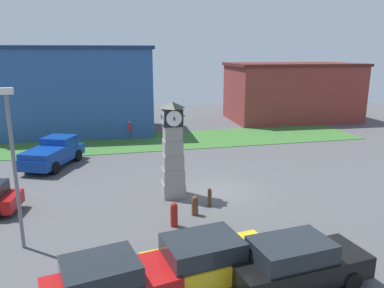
# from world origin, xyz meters

# --- Properties ---
(ground_plane) EXTENTS (67.89, 67.89, 0.00)m
(ground_plane) POSITION_xyz_m (0.00, 0.00, 0.00)
(ground_plane) COLOR #4C4C4F
(clock_tower) EXTENTS (1.27, 1.31, 5.03)m
(clock_tower) POSITION_xyz_m (-2.55, -0.16, 2.35)
(clock_tower) COLOR gray
(clock_tower) RESTS_ON ground_plane
(bollard_near_tower) EXTENTS (0.20, 0.20, 0.90)m
(bollard_near_tower) POSITION_xyz_m (-1.04, -1.92, 0.46)
(bollard_near_tower) COLOR brown
(bollard_near_tower) RESTS_ON ground_plane
(bollard_mid_row) EXTENTS (0.31, 0.31, 0.94)m
(bollard_mid_row) POSITION_xyz_m (-2.02, -2.82, 0.48)
(bollard_mid_row) COLOR brown
(bollard_mid_row) RESTS_ON ground_plane
(bollard_far_row) EXTENTS (0.32, 0.32, 1.11)m
(bollard_far_row) POSITION_xyz_m (-3.19, -3.74, 0.56)
(bollard_far_row) COLOR maroon
(bollard_far_row) RESTS_ON ground_plane
(car_navy_sedan) EXTENTS (4.21, 2.65, 1.62)m
(car_navy_sedan) POSITION_xyz_m (-6.08, -8.64, 0.81)
(car_navy_sedan) COLOR #A51111
(car_navy_sedan) RESTS_ON ground_plane
(car_near_tower) EXTENTS (4.68, 2.62, 1.58)m
(car_near_tower) POSITION_xyz_m (-2.81, -7.95, 0.80)
(car_near_tower) COLOR gold
(car_near_tower) RESTS_ON ground_plane
(car_by_building) EXTENTS (4.76, 2.29, 1.63)m
(car_by_building) POSITION_xyz_m (-0.10, -8.88, 0.82)
(car_by_building) COLOR black
(car_by_building) RESTS_ON ground_plane
(pickup_truck) EXTENTS (3.88, 5.43, 1.85)m
(pickup_truck) POSITION_xyz_m (-9.34, 6.88, 0.93)
(pickup_truck) COLOR navy
(pickup_truck) RESTS_ON ground_plane
(pedestrian_crossing_lot) EXTENTS (0.32, 0.44, 1.64)m
(pedestrian_crossing_lot) POSITION_xyz_m (-3.77, 13.89, 0.94)
(pedestrian_crossing_lot) COLOR #3F3F47
(pedestrian_crossing_lot) RESTS_ON ground_plane
(street_lamp_near_road) EXTENTS (0.50, 0.24, 6.24)m
(street_lamp_near_road) POSITION_xyz_m (-9.28, -4.18, 3.61)
(street_lamp_near_road) COLOR slate
(street_lamp_near_road) RESTS_ON ground_plane
(warehouse_blue_far) EXTENTS (15.60, 8.84, 7.98)m
(warehouse_blue_far) POSITION_xyz_m (-8.69, 17.94, 4.00)
(warehouse_blue_far) COLOR #2D5193
(warehouse_blue_far) RESTS_ON ground_plane
(storefront_low_left) EXTENTS (14.31, 8.94, 6.27)m
(storefront_low_left) POSITION_xyz_m (14.64, 19.61, 3.15)
(storefront_low_left) COLOR maroon
(storefront_low_left) RESTS_ON ground_plane
(grass_verge_far) EXTENTS (40.73, 6.85, 0.04)m
(grass_verge_far) POSITION_xyz_m (-3.98, 12.45, 0.02)
(grass_verge_far) COLOR #386B2D
(grass_verge_far) RESTS_ON ground_plane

